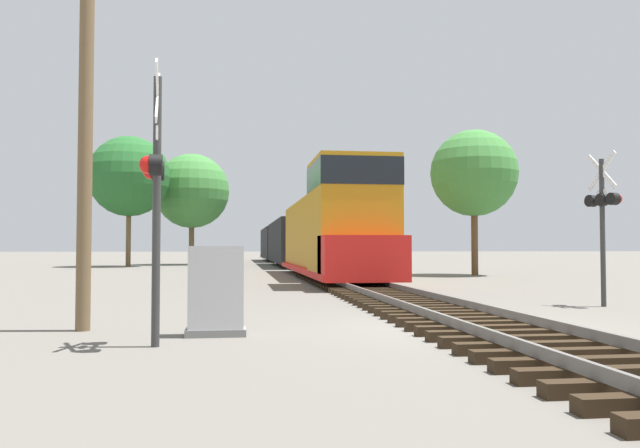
{
  "coord_description": "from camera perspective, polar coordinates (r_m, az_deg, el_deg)",
  "views": [
    {
      "loc": [
        -4.19,
        -10.75,
        1.44
      ],
      "look_at": [
        -1.86,
        6.53,
        2.09
      ],
      "focal_mm": 35.0,
      "sensor_mm": 36.0,
      "label": 1
    }
  ],
  "objects": [
    {
      "name": "freight_train",
      "position": [
        44.98,
        -2.33,
        -1.55
      ],
      "size": [
        2.88,
        53.88,
        4.66
      ],
      "color": "#B77A14",
      "rests_on": "ground"
    },
    {
      "name": "tree_deep_background",
      "position": [
        53.03,
        -11.63,
        2.96
      ],
      "size": [
        6.18,
        6.18,
        9.23
      ],
      "color": "brown",
      "rests_on": "ground"
    },
    {
      "name": "tree_far_right",
      "position": [
        33.21,
        13.9,
        4.51
      ],
      "size": [
        4.46,
        4.46,
        7.5
      ],
      "color": "brown",
      "rests_on": "ground"
    },
    {
      "name": "crossing_signal_far",
      "position": [
        16.73,
        24.47,
        1.29
      ],
      "size": [
        0.49,
        1.01,
        3.77
      ],
      "rotation": [
        0.0,
        0.0,
        1.78
      ],
      "color": "#333333",
      "rests_on": "ground"
    },
    {
      "name": "tree_mid_background",
      "position": [
        48.89,
        -17.06,
        4.18
      ],
      "size": [
        6.02,
        6.02,
        9.77
      ],
      "color": "brown",
      "rests_on": "ground"
    },
    {
      "name": "relay_cabinet",
      "position": [
        10.37,
        -9.47,
        -6.1
      ],
      "size": [
        0.97,
        0.52,
        1.46
      ],
      "color": "slate",
      "rests_on": "ground"
    },
    {
      "name": "utility_pole",
      "position": [
        12.11,
        -20.55,
        15.31
      ],
      "size": [
        1.8,
        0.25,
        9.74
      ],
      "color": "brown",
      "rests_on": "ground"
    },
    {
      "name": "rail_track_bed",
      "position": [
        11.61,
        13.7,
        -8.54
      ],
      "size": [
        2.6,
        160.0,
        0.31
      ],
      "color": "black",
      "rests_on": "ground"
    },
    {
      "name": "crossing_signal_near",
      "position": [
        9.43,
        -14.85,
        3.81
      ],
      "size": [
        0.38,
        1.01,
        4.11
      ],
      "rotation": [
        0.0,
        0.0,
        -1.49
      ],
      "color": "#333333",
      "rests_on": "ground"
    },
    {
      "name": "ground_plane",
      "position": [
        11.62,
        13.71,
        -9.2
      ],
      "size": [
        400.0,
        400.0,
        0.0
      ],
      "primitive_type": "plane",
      "color": "#666059"
    }
  ]
}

